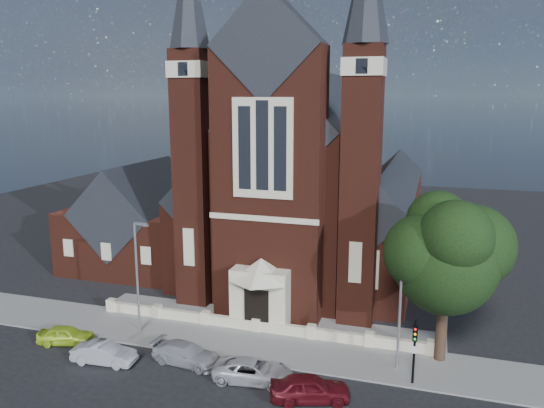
% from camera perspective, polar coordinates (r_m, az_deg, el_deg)
% --- Properties ---
extents(ground, '(120.00, 120.00, 0.00)m').
position_cam_1_polar(ground, '(46.54, 1.80, -9.32)').
color(ground, black).
rests_on(ground, ground).
extents(pavement_strip, '(60.00, 5.00, 0.12)m').
position_cam_1_polar(pavement_strip, '(37.36, -2.67, -14.81)').
color(pavement_strip, slate).
rests_on(pavement_strip, ground).
extents(forecourt_paving, '(26.00, 3.00, 0.14)m').
position_cam_1_polar(forecourt_paving, '(40.78, -0.71, -12.44)').
color(forecourt_paving, slate).
rests_on(forecourt_paving, ground).
extents(forecourt_wall, '(24.00, 0.40, 0.90)m').
position_cam_1_polar(forecourt_wall, '(39.06, -1.64, -13.57)').
color(forecourt_wall, beige).
rests_on(forecourt_wall, ground).
extents(church, '(20.01, 34.90, 29.20)m').
position_cam_1_polar(church, '(51.87, 4.21, 2.21)').
color(church, '#4A1D13').
rests_on(church, ground).
extents(parish_hall, '(12.00, 12.20, 10.24)m').
position_cam_1_polar(parish_hall, '(54.18, -13.82, -2.20)').
color(parish_hall, '#4A1D13').
rests_on(parish_hall, ground).
extents(street_tree, '(6.40, 6.60, 10.70)m').
position_cam_1_polar(street_tree, '(34.03, 18.42, -5.48)').
color(street_tree, black).
rests_on(street_tree, ground).
extents(street_lamp_left, '(1.16, 0.22, 8.09)m').
position_cam_1_polar(street_lamp_left, '(38.45, -14.23, -6.97)').
color(street_lamp_left, gray).
rests_on(street_lamp_left, ground).
extents(street_lamp_right, '(1.16, 0.22, 8.09)m').
position_cam_1_polar(street_lamp_right, '(33.19, 13.80, -9.96)').
color(street_lamp_right, gray).
rests_on(street_lamp_right, ground).
extents(traffic_signal, '(0.28, 0.42, 4.00)m').
position_cam_1_polar(traffic_signal, '(32.51, 15.09, -14.37)').
color(traffic_signal, black).
rests_on(traffic_signal, ground).
extents(car_lime_van, '(3.98, 2.46, 1.27)m').
position_cam_1_polar(car_lime_van, '(39.64, -21.30, -13.01)').
color(car_lime_van, '#B2D62A').
rests_on(car_lime_van, ground).
extents(car_silver_a, '(4.18, 1.76, 1.34)m').
position_cam_1_polar(car_silver_a, '(36.26, -17.61, -15.05)').
color(car_silver_a, '#A0A1A7').
rests_on(car_silver_a, ground).
extents(car_silver_b, '(4.75, 2.41, 1.32)m').
position_cam_1_polar(car_silver_b, '(35.05, -9.21, -15.62)').
color(car_silver_b, '#A0A2A7').
rests_on(car_silver_b, ground).
extents(car_white_suv, '(4.94, 2.71, 1.31)m').
position_cam_1_polar(car_white_suv, '(32.81, -2.05, -17.49)').
color(car_white_suv, silver).
rests_on(car_white_suv, ground).
extents(car_dark_red, '(4.78, 3.13, 1.51)m').
position_cam_1_polar(car_dark_red, '(31.03, 4.10, -19.14)').
color(car_dark_red, '#550E15').
rests_on(car_dark_red, ground).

